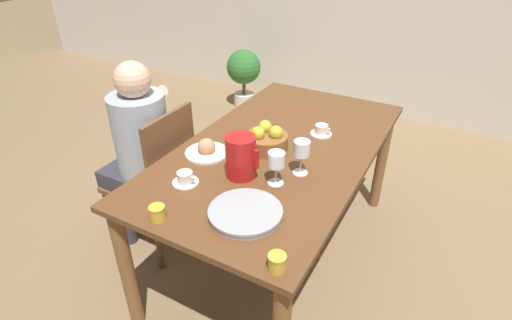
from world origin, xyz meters
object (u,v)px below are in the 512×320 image
object	(u,v)px
chair_person_side	(159,178)
wine_glass_juice	(276,161)
teacup_near_person	(185,179)
bread_plate	(207,150)
wine_glass_water	(302,150)
fruit_bowl	(266,140)
person_seated	(139,145)
jam_jar_amber	(157,212)
potted_plant	(244,71)
serving_tray	(245,213)
jam_jar_red	(277,262)
teacup_across	(321,131)
red_pitcher	(241,156)

from	to	relation	value
chair_person_side	wine_glass_juice	size ratio (longest dim) A/B	5.78
teacup_near_person	bread_plate	distance (m)	0.27
wine_glass_water	fruit_bowl	distance (m)	0.29
person_seated	bread_plate	xyz separation A→B (m)	(0.45, 0.02, 0.08)
person_seated	jam_jar_amber	distance (m)	0.77
bread_plate	potted_plant	bearing A→B (deg)	116.16
chair_person_side	potted_plant	distance (m)	2.25
fruit_bowl	chair_person_side	bearing A→B (deg)	-161.60
teacup_near_person	serving_tray	bearing A→B (deg)	-11.12
serving_tray	jam_jar_red	xyz separation A→B (m)	(0.24, -0.20, 0.02)
potted_plant	teacup_near_person	bearing A→B (deg)	-65.04
wine_glass_juice	teacup_near_person	size ratio (longest dim) A/B	1.33
person_seated	wine_glass_water	xyz separation A→B (m)	(0.94, 0.09, 0.18)
serving_tray	potted_plant	xyz separation A→B (m)	(-1.47, 2.47, -0.38)
fruit_bowl	jam_jar_amber	bearing A→B (deg)	-98.65
teacup_near_person	teacup_across	distance (m)	0.83
serving_tray	jam_jar_red	size ratio (longest dim) A/B	4.58
wine_glass_juice	teacup_near_person	distance (m)	0.42
chair_person_side	fruit_bowl	xyz separation A→B (m)	(0.60, 0.20, 0.32)
fruit_bowl	person_seated	bearing A→B (deg)	-162.25
person_seated	teacup_near_person	xyz separation A→B (m)	(0.52, -0.24, 0.08)
jam_jar_amber	jam_jar_red	bearing A→B (deg)	-0.83
jam_jar_amber	person_seated	bearing A→B (deg)	139.38
serving_tray	fruit_bowl	bearing A→B (deg)	109.20
red_pitcher	wine_glass_water	distance (m)	0.28
wine_glass_juice	potted_plant	distance (m)	2.70
person_seated	wine_glass_juice	bearing A→B (deg)	-92.79
serving_tray	jam_jar_red	world-z (taller)	jam_jar_red
wine_glass_juice	jam_jar_amber	xyz separation A→B (m)	(-0.30, -0.45, -0.08)
chair_person_side	jam_jar_red	distance (m)	1.19
red_pitcher	bread_plate	size ratio (longest dim) A/B	0.90
wine_glass_water	person_seated	bearing A→B (deg)	-174.55
teacup_near_person	fruit_bowl	bearing A→B (deg)	69.62
jam_jar_amber	red_pitcher	bearing A→B (deg)	74.03
fruit_bowl	potted_plant	world-z (taller)	fruit_bowl
wine_glass_juice	jam_jar_red	world-z (taller)	wine_glass_juice
teacup_near_person	fruit_bowl	world-z (taller)	fruit_bowl
bread_plate	teacup_across	bearing A→B (deg)	48.29
fruit_bowl	potted_plant	distance (m)	2.37
red_pitcher	jam_jar_amber	distance (m)	0.46
jam_jar_red	potted_plant	size ratio (longest dim) A/B	0.11
wine_glass_water	wine_glass_juice	size ratio (longest dim) A/B	1.07
potted_plant	teacup_across	bearing A→B (deg)	-48.15
teacup_across	serving_tray	bearing A→B (deg)	-90.63
teacup_across	person_seated	bearing A→B (deg)	-149.99
bread_plate	potted_plant	distance (m)	2.41
potted_plant	serving_tray	bearing A→B (deg)	-59.21
person_seated	wine_glass_juice	distance (m)	0.89
wine_glass_water	fruit_bowl	bearing A→B (deg)	152.38
jam_jar_red	chair_person_side	bearing A→B (deg)	152.79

